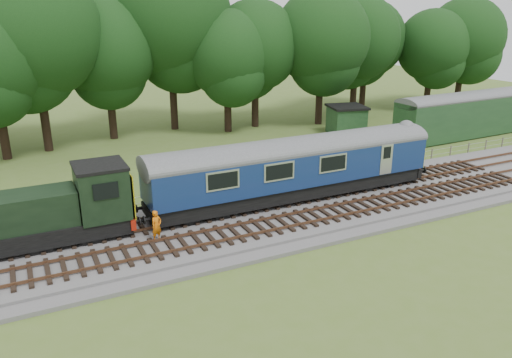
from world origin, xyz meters
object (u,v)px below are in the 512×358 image
dmu_railcar (294,163)px  shunter_loco (46,213)px  worker (157,226)px  parked_coach (468,112)px

dmu_railcar → shunter_loco: bearing=180.0°
dmu_railcar → shunter_loco: size_ratio=2.02×
dmu_railcar → worker: size_ratio=11.20×
dmu_railcar → parked_coach: dmu_railcar is taller
shunter_loco → worker: (4.87, -2.05, -0.82)m
dmu_railcar → worker: dmu_railcar is taller
dmu_railcar → parked_coach: size_ratio=1.13×
shunter_loco → parked_coach: parked_coach is taller
dmu_railcar → shunter_loco: (-13.93, 0.00, -0.63)m
worker → parked_coach: bearing=-9.5°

